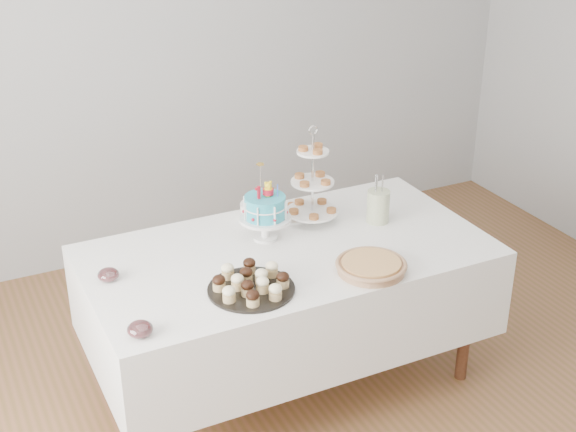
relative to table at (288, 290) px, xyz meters
name	(u,v)px	position (x,y,z in m)	size (l,w,h in m)	color
floor	(315,414)	(0.00, -0.30, -0.54)	(5.00, 5.00, 0.00)	brown
walls	(319,157)	(0.00, -0.30, 0.81)	(5.04, 4.04, 2.70)	#A7A9AC
table	(288,290)	(0.00, 0.00, 0.00)	(1.92, 1.02, 0.77)	white
birthday_cake	(265,219)	(-0.05, 0.15, 0.33)	(0.25, 0.25, 0.39)	white
cupcake_tray	(251,282)	(-0.31, -0.27, 0.27)	(0.38, 0.38, 0.09)	black
pie	(371,266)	(0.24, -0.36, 0.26)	(0.33, 0.33, 0.05)	tan
tiered_stand	(312,182)	(0.24, 0.22, 0.44)	(0.27, 0.27, 0.52)	silver
plate_stack	(258,209)	(0.02, 0.40, 0.26)	(0.18, 0.18, 0.07)	white
pastry_plate	(290,212)	(0.18, 0.33, 0.24)	(0.24, 0.24, 0.04)	white
jam_bowl_a	(140,329)	(-0.84, -0.39, 0.26)	(0.10, 0.10, 0.06)	silver
jam_bowl_b	(108,275)	(-0.84, 0.09, 0.25)	(0.10, 0.10, 0.06)	silver
utensil_pitcher	(378,205)	(0.55, 0.07, 0.32)	(0.12, 0.11, 0.26)	#EEE9CE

